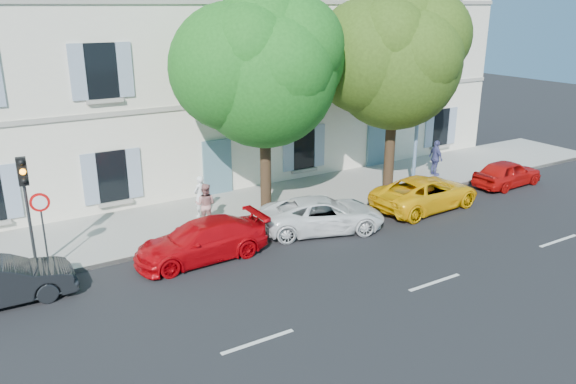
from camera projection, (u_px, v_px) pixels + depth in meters
ground at (353, 237)px, 20.01m from camera, size 90.00×90.00×0.00m
sidewalk at (288, 200)px, 23.59m from camera, size 36.00×4.50×0.15m
kerb at (317, 216)px, 21.83m from camera, size 36.00×0.16×0.16m
building at (225, 47)px, 26.37m from camera, size 28.00×7.00×12.00m
car_dark_sedan at (0, 282)px, 15.41m from camera, size 3.94×1.50×1.28m
car_red_coupe at (201, 241)px, 18.14m from camera, size 4.42×1.85×1.27m
car_white_coupe at (323, 214)px, 20.45m from camera, size 4.93×3.39×1.25m
car_yellow_supercar at (426, 193)px, 22.71m from camera, size 4.86×2.45×1.32m
car_red_hatchback at (507, 173)px, 25.51m from camera, size 3.68×1.63×1.23m
tree_left at (264, 75)px, 20.31m from camera, size 5.33×5.33×8.27m
tree_right at (395, 64)px, 23.18m from camera, size 5.48×5.48×8.44m
traffic_light at (25, 190)px, 16.45m from camera, size 0.30×0.40×3.57m
road_sign at (42, 215)px, 16.66m from camera, size 0.57×0.15×2.49m
street_lamp at (422, 87)px, 23.57m from camera, size 0.30×1.67×7.83m
pedestrian_a at (200, 196)px, 21.39m from camera, size 0.69×0.59×1.61m
pedestrian_b at (205, 205)px, 20.49m from camera, size 0.99×0.96×1.60m
pedestrian_c at (436, 158)px, 26.54m from camera, size 0.60×1.05×1.69m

